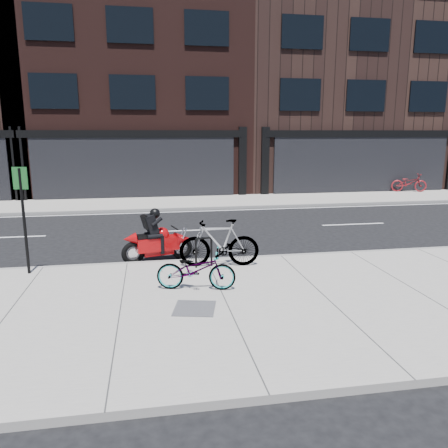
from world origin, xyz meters
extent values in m
plane|color=black|center=(0.00, 0.00, 0.00)|extent=(120.00, 120.00, 0.00)
cube|color=gray|center=(0.00, -5.00, 0.07)|extent=(60.00, 6.00, 0.13)
cube|color=gray|center=(0.00, 7.75, 0.07)|extent=(60.00, 3.50, 0.13)
cube|color=black|center=(-2.00, 14.50, 7.25)|extent=(12.00, 10.00, 14.50)
cube|color=black|center=(10.00, 14.50, 6.25)|extent=(12.00, 10.00, 12.50)
cylinder|color=black|center=(-0.33, -2.64, 0.49)|extent=(0.05, 0.05, 0.72)
cylinder|color=black|center=(0.05, -2.56, 0.49)|extent=(0.05, 0.05, 0.72)
cylinder|color=black|center=(-0.14, -2.60, 0.85)|extent=(0.40, 0.13, 0.05)
imported|color=gray|center=(-0.49, -4.11, 0.56)|extent=(1.73, 0.91, 0.86)
imported|color=gray|center=(0.24, -2.60, 0.71)|extent=(1.99, 0.77, 1.16)
torus|color=black|center=(-0.59, -1.34, 0.30)|extent=(0.62, 0.28, 0.61)
torus|color=black|center=(-1.86, -1.67, 0.30)|extent=(0.62, 0.28, 0.61)
cube|color=#950609|center=(-1.23, -1.51, 0.48)|extent=(1.16, 0.62, 0.35)
cone|color=#950609|center=(-0.55, -1.33, 0.53)|extent=(0.50, 0.50, 0.41)
sphere|color=#950609|center=(-1.10, -1.47, 0.72)|extent=(0.37, 0.37, 0.37)
cube|color=black|center=(-1.50, -1.58, 0.70)|extent=(0.56, 0.38, 0.11)
cylinder|color=silver|center=(-1.76, -1.48, 0.28)|extent=(0.51, 0.21, 0.08)
cube|color=black|center=(-1.37, -1.55, 1.01)|extent=(0.43, 0.41, 0.54)
cube|color=black|center=(-1.52, -1.58, 1.09)|extent=(0.28, 0.32, 0.37)
sphere|color=black|center=(-1.27, -1.52, 1.29)|extent=(0.27, 0.27, 0.27)
imported|color=maroon|center=(12.64, 9.00, 0.62)|extent=(1.98, 1.12, 0.98)
cube|color=#49494B|center=(-0.64, -5.13, 0.14)|extent=(0.90, 0.90, 0.02)
cylinder|color=black|center=(-4.21, -2.40, 1.35)|extent=(0.07, 0.07, 2.43)
cube|color=#17521F|center=(-4.21, -2.40, 2.34)|extent=(0.33, 0.08, 0.50)
camera|label=1|loc=(-1.39, -12.72, 3.35)|focal=35.00mm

